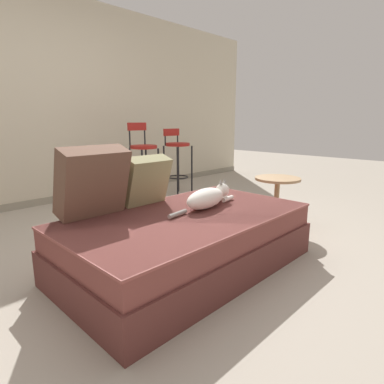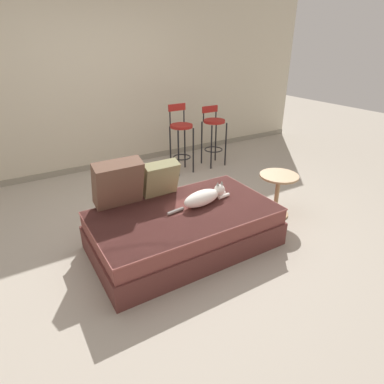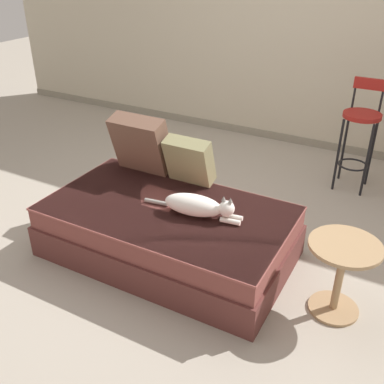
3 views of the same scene
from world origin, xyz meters
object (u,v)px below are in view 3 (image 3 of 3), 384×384
Objects in this scene: bar_stool_near_window at (360,127)px; throw_pillow_corner at (141,144)px; couch at (168,231)px; side_table at (341,268)px; cat at (197,206)px; throw_pillow_middle at (189,161)px.

throw_pillow_corner is at bearing -136.91° from bar_stool_near_window.
side_table is at bearing -0.09° from couch.
cat is (0.73, -0.40, -0.17)m from throw_pillow_corner.
side_table is (0.27, -1.80, -0.27)m from bar_stool_near_window.
throw_pillow_corner is 0.45m from throw_pillow_middle.
bar_stool_near_window is at bearing 98.48° from side_table.
bar_stool_near_window is at bearing 53.39° from throw_pillow_middle.
throw_pillow_corner is (-0.49, 0.41, 0.45)m from couch.
couch is at bearing -118.68° from bar_stool_near_window.
bar_stool_near_window reaches higher than couch.
couch is 0.37m from cat.
bar_stool_near_window reaches higher than cat.
couch is at bearing 179.91° from side_table.
throw_pillow_middle is (-0.04, 0.41, 0.40)m from couch.
side_table is (1.74, -0.42, -0.32)m from throw_pillow_corner.
cat is at bearing 178.96° from side_table.
throw_pillow_middle is (0.45, -0.00, -0.05)m from throw_pillow_corner.
bar_stool_near_window is (1.03, 1.38, 0.00)m from throw_pillow_middle.
cat is 1.93m from bar_stool_near_window.
couch is at bearing -39.96° from throw_pillow_corner.
couch is 4.62× the size of throw_pillow_middle.
throw_pillow_middle is 0.38× the size of bar_stool_near_window.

